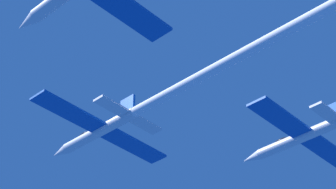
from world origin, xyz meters
TOP-DOWN VIEW (x-y plane):
  - jet_lead at (0.21, -19.70)m, footprint 18.32×66.36m

SIDE VIEW (x-z plane):
  - jet_lead at x=0.21m, z-range -1.18..1.85m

